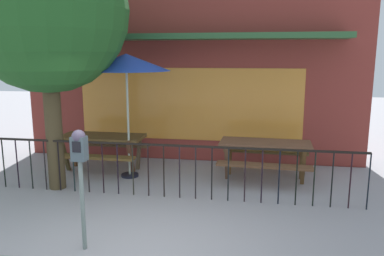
% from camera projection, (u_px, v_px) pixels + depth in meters
% --- Properties ---
extents(ground, '(40.00, 40.00, 0.00)m').
position_uv_depth(ground, '(125.00, 256.00, 4.79)').
color(ground, '#99969A').
extents(pub_storefront, '(8.13, 1.32, 4.82)m').
position_uv_depth(pub_storefront, '(190.00, 59.00, 8.98)').
color(pub_storefront, '#541F1C').
rests_on(pub_storefront, ground).
extents(patio_fence_front, '(6.85, 0.04, 0.97)m').
position_uv_depth(patio_fence_front, '(164.00, 161.00, 6.67)').
color(patio_fence_front, black).
rests_on(patio_fence_front, ground).
extents(picnic_table_left, '(1.81, 1.37, 0.79)m').
position_uv_depth(picnic_table_left, '(102.00, 143.00, 8.28)').
color(picnic_table_left, brown).
rests_on(picnic_table_left, ground).
extents(picnic_table_right, '(1.86, 1.44, 0.79)m').
position_uv_depth(picnic_table_right, '(265.00, 150.00, 7.66)').
color(picnic_table_right, brown).
rests_on(picnic_table_right, ground).
extents(patio_umbrella, '(1.75, 1.75, 2.52)m').
position_uv_depth(patio_umbrella, '(126.00, 63.00, 7.49)').
color(patio_umbrella, black).
rests_on(patio_umbrella, ground).
extents(parking_meter_near, '(0.18, 0.17, 1.59)m').
position_uv_depth(parking_meter_near, '(80.00, 158.00, 4.74)').
color(parking_meter_near, slate).
rests_on(parking_meter_near, ground).
extents(street_tree, '(2.92, 2.92, 4.73)m').
position_uv_depth(street_tree, '(46.00, 11.00, 6.65)').
color(street_tree, '#483B24').
rests_on(street_tree, ground).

